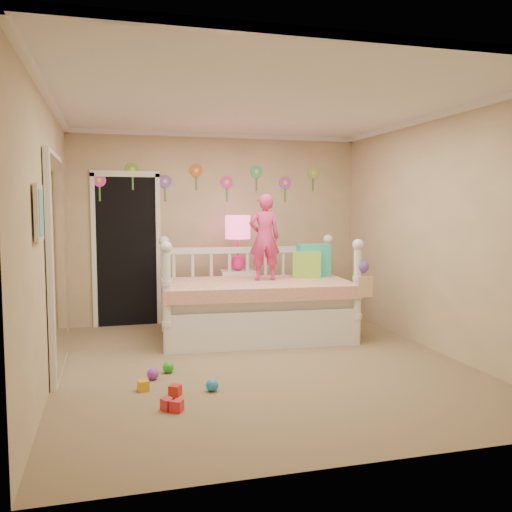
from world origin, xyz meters
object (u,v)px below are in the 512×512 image
object	(u,v)px
child	(264,237)
nightstand	(238,298)
table_lamp	(238,234)
daybed	(256,287)

from	to	relation	value
child	nightstand	distance (m)	1.08
child	table_lamp	world-z (taller)	child
child	nightstand	world-z (taller)	child
nightstand	table_lamp	bearing A→B (deg)	-92.01
daybed	table_lamp	bearing A→B (deg)	98.97
daybed	child	distance (m)	0.62
daybed	nightstand	distance (m)	0.76
daybed	nightstand	size ratio (longest dim) A/B	3.07
daybed	table_lamp	size ratio (longest dim) A/B	3.13
table_lamp	nightstand	bearing A→B (deg)	82.87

